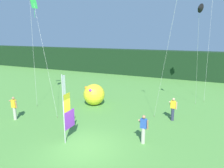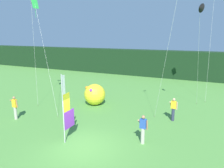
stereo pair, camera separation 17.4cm
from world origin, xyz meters
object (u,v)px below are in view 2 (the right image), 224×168
object	(u,v)px
inflatable_balloon	(95,94)
person_far_left	(15,107)
person_near_banner	(173,109)
kite_green_diamond_0	(36,11)
person_mid_field	(143,129)
banner_flag	(66,110)
kite_black_delta_1	(200,9)

from	to	relation	value
inflatable_balloon	person_far_left	bearing A→B (deg)	-124.34
person_near_banner	person_far_left	distance (m)	11.42
person_near_banner	kite_green_diamond_0	size ratio (longest dim) A/B	0.19
inflatable_balloon	person_mid_field	bearing A→B (deg)	-39.91
banner_flag	person_far_left	bearing A→B (deg)	168.81
person_far_left	inflatable_balloon	size ratio (longest dim) A/B	0.93
person_mid_field	kite_green_diamond_0	distance (m)	12.46
kite_black_delta_1	banner_flag	bearing A→B (deg)	-130.13
person_mid_field	person_far_left	bearing A→B (deg)	-177.41
kite_green_diamond_0	inflatable_balloon	bearing A→B (deg)	25.96
person_near_banner	person_mid_field	distance (m)	4.22
kite_green_diamond_0	person_mid_field	bearing A→B (deg)	-16.35
person_near_banner	person_mid_field	xyz separation A→B (m)	(-1.01, -4.09, 0.00)
person_near_banner	inflatable_balloon	world-z (taller)	inflatable_balloon
person_near_banner	kite_green_diamond_0	world-z (taller)	kite_green_diamond_0
inflatable_balloon	kite_green_diamond_0	size ratio (longest dim) A/B	0.21
inflatable_balloon	kite_black_delta_1	size ratio (longest dim) A/B	0.23
person_far_left	kite_green_diamond_0	distance (m)	7.71
person_near_banner	person_mid_field	bearing A→B (deg)	-103.82
person_near_banner	inflatable_balloon	distance (m)	6.90
kite_green_diamond_0	kite_black_delta_1	size ratio (longest dim) A/B	1.08
kite_green_diamond_0	kite_black_delta_1	distance (m)	12.35
banner_flag	inflatable_balloon	bearing A→B (deg)	105.55
banner_flag	inflatable_balloon	xyz separation A→B (m)	(-1.78, 6.39, -0.97)
banner_flag	person_mid_field	world-z (taller)	banner_flag
kite_green_diamond_0	kite_black_delta_1	world-z (taller)	kite_green_diamond_0
banner_flag	person_far_left	xyz separation A→B (m)	(-5.41, 1.07, -0.99)
person_mid_field	inflatable_balloon	size ratio (longest dim) A/B	0.91
inflatable_balloon	kite_green_diamond_0	distance (m)	8.27
kite_green_diamond_0	banner_flag	bearing A→B (deg)	-37.00
person_far_left	inflatable_balloon	distance (m)	6.44
person_mid_field	banner_flag	bearing A→B (deg)	-159.78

